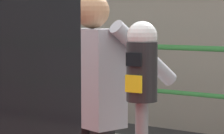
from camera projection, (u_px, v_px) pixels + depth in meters
The scene contains 2 objects.
parking_meter at pixel (142, 97), 2.74m from camera, with size 0.16×0.17×1.42m.
pedestrian_at_meter at pixel (93, 107), 3.17m from camera, with size 0.69×0.54×1.59m.
Camera 1 is at (1.73, -1.93, 1.59)m, focal length 83.00 mm.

